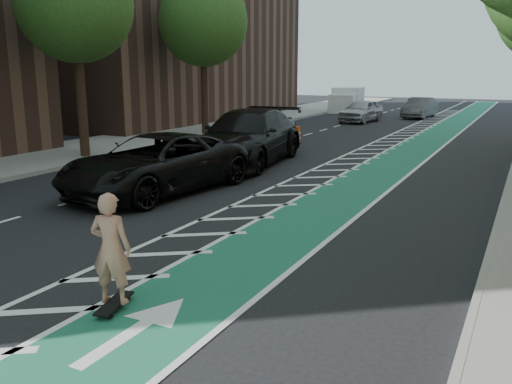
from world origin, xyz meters
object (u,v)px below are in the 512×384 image
Objects in this scene: suv_near at (156,164)px; suv_far at (247,137)px; skateboarder at (111,249)px; barrel_a at (143,178)px.

suv_far reaches higher than suv_near.
barrel_a is at bearing -70.19° from skateboarder.
skateboarder is 7.80m from suv_near.
suv_far is (-4.20, 12.07, 0.04)m from skateboarder.
suv_near is 0.88× the size of suv_far.
skateboarder is 7.79m from barrel_a.
barrel_a is at bearing -136.24° from suv_near.
skateboarder is at bearing -54.64° from barrel_a.
suv_near is 5.50m from suv_far.
skateboarder is 12.78m from suv_far.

